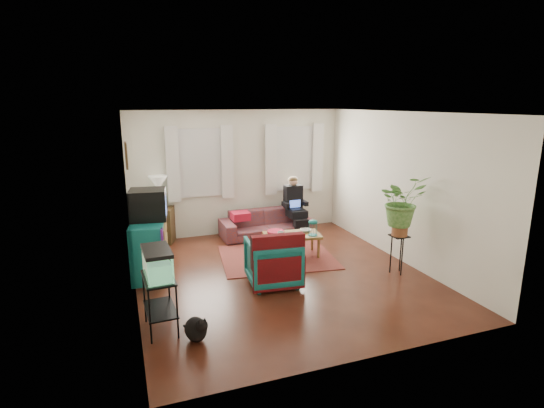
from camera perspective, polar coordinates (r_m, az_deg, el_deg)
name	(u,v)px	position (r m, az deg, el deg)	size (l,w,h in m)	color
floor	(280,275)	(7.03, 1.13, -9.48)	(4.50, 5.00, 0.01)	#4F2B14
ceiling	(281,112)	(6.47, 1.23, 12.23)	(4.50, 5.00, 0.01)	white
wall_back	(238,173)	(8.96, -4.59, 4.21)	(4.50, 0.01, 2.60)	silver
wall_front	(368,247)	(4.47, 12.81, -5.71)	(4.50, 0.01, 2.60)	silver
wall_left	(130,209)	(6.21, -18.60, -0.68)	(0.01, 5.00, 2.60)	silver
wall_right	(401,188)	(7.71, 16.99, 2.12)	(0.01, 5.00, 2.60)	silver
window_left	(200,163)	(8.73, -9.67, 5.47)	(1.08, 0.04, 1.38)	white
window_right	(293,158)	(9.31, 2.89, 6.14)	(1.08, 0.04, 1.38)	white
curtains_left	(201,163)	(8.65, -9.57, 5.40)	(1.36, 0.06, 1.50)	white
curtains_right	(295,159)	(9.24, 3.09, 6.08)	(1.36, 0.06, 1.50)	white
picture_frame	(127,155)	(6.93, -18.94, 6.20)	(0.04, 0.32, 0.40)	#3D2616
area_rug	(277,257)	(7.76, 0.70, -7.15)	(2.00, 1.60, 0.01)	brown
sofa	(265,219)	(8.87, -0.93, -2.05)	(1.86, 0.73, 0.73)	brown
seated_person	(295,208)	(9.06, 3.06, -0.48)	(0.46, 0.57, 1.11)	black
side_table	(161,225)	(8.77, -14.71, -2.74)	(0.49, 0.49, 0.71)	#412418
table_lamp	(159,193)	(8.62, -14.97, 1.47)	(0.37, 0.37, 0.65)	white
dresser	(149,248)	(7.14, -16.18, -5.73)	(0.51, 1.02, 0.91)	#125971
crt_tv	(148,205)	(7.04, -16.33, -0.07)	(0.56, 0.51, 0.49)	black
aquarium_stand	(160,304)	(5.49, -14.81, -12.84)	(0.35, 0.63, 0.70)	black
aquarium	(157,263)	(5.28, -15.16, -7.64)	(0.31, 0.57, 0.37)	#7FD899
black_cat	(196,327)	(5.28, -10.22, -15.95)	(0.26, 0.40, 0.34)	black
armchair	(273,260)	(6.56, 0.12, -7.49)	(0.77, 0.72, 0.79)	navy
serape_throw	(278,256)	(6.23, 0.84, -7.05)	(0.79, 0.18, 0.65)	#9E0A0A
coffee_table	(292,245)	(7.77, 2.70, -5.53)	(1.01, 0.55, 0.42)	brown
cup_a	(281,234)	(7.56, 1.18, -4.04)	(0.11, 0.11, 0.09)	white
cup_b	(297,234)	(7.55, 3.35, -4.10)	(0.09, 0.09, 0.09)	beige
bowl	(306,230)	(7.85, 4.53, -3.57)	(0.20, 0.20, 0.05)	white
snack_tray	(276,232)	(7.78, 0.50, -3.74)	(0.31, 0.31, 0.04)	#B21414
birdcage	(313,227)	(7.62, 5.53, -3.16)	(0.17, 0.17, 0.29)	#115B6B
plant_stand	(398,254)	(7.27, 16.56, -6.50)	(0.27, 0.27, 0.65)	black
potted_plant	(401,209)	(7.05, 16.98, -0.59)	(0.74, 0.64, 0.82)	#599947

